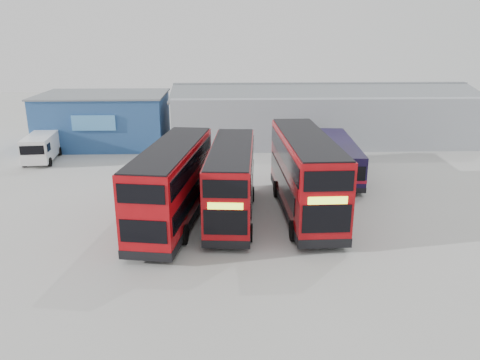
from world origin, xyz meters
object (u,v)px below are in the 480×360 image
at_px(double_decker_left, 173,186).
at_px(single_decker_blue, 338,159).
at_px(maintenance_shed, 319,114).
at_px(panel_van, 41,147).
at_px(office_block, 105,119).
at_px(double_decker_centre, 232,182).
at_px(double_decker_right, 305,175).

height_order(double_decker_left, single_decker_blue, double_decker_left).
height_order(maintenance_shed, double_decker_left, maintenance_shed).
xyz_separation_m(maintenance_shed, single_decker_blue, (-1.09, -13.27, -1.22)).
bearing_deg(maintenance_shed, double_decker_left, -120.39).
bearing_deg(panel_van, office_block, 50.21).
height_order(office_block, panel_van, office_block).
distance_m(double_decker_left, double_decker_centre, 3.63).
distance_m(double_decker_right, panel_van, 24.81).
distance_m(maintenance_shed, double_decker_centre, 23.61).
bearing_deg(maintenance_shed, office_block, -174.79).
bearing_deg(panel_van, double_decker_right, -36.96).
relative_size(double_decker_centre, single_decker_blue, 1.03).
bearing_deg(single_decker_blue, office_block, -24.15).
distance_m(double_decker_left, double_decker_right, 8.20).
distance_m(double_decker_left, panel_van, 19.40).
relative_size(office_block, double_decker_right, 1.04).
xyz_separation_m(office_block, panel_van, (-4.20, -6.12, -1.26)).
height_order(office_block, maintenance_shed, maintenance_shed).
xyz_separation_m(office_block, single_decker_blue, (20.91, -11.27, -1.19)).
height_order(double_decker_centre, panel_van, double_decker_centre).
bearing_deg(office_block, panel_van, -124.43).
relative_size(double_decker_right, panel_van, 2.13).
xyz_separation_m(double_decker_right, panel_van, (-21.11, 12.99, -1.17)).
bearing_deg(panel_van, double_decker_left, -53.12).
relative_size(double_decker_centre, panel_van, 1.93).
distance_m(office_block, double_decker_right, 25.52).
bearing_deg(double_decker_centre, single_decker_blue, 48.32).
bearing_deg(panel_van, double_decker_centre, -44.40).
bearing_deg(double_decker_right, office_block, 130.27).
xyz_separation_m(double_decker_centre, panel_van, (-16.52, 13.40, -0.91)).
bearing_deg(double_decker_left, double_decker_right, -161.61).
height_order(double_decker_left, panel_van, double_decker_left).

